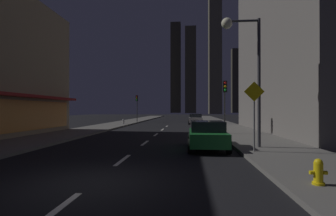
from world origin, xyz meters
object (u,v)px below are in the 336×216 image
object	(u,v)px
traffic_light_near_right	(225,95)
pedestrian_crossing_sign	(254,110)
traffic_light_far_left	(137,102)
street_lamp_right	(242,50)
fire_hydrant_far_left	(123,122)
car_parked_far	(195,119)
fire_hydrant_yellow_near	(318,173)
car_parked_near	(207,135)

from	to	relation	value
traffic_light_near_right	pedestrian_crossing_sign	world-z (taller)	traffic_light_near_right
traffic_light_far_left	street_lamp_right	size ratio (longest dim) A/B	0.64
street_lamp_right	traffic_light_far_left	bearing A→B (deg)	112.43
traffic_light_near_right	fire_hydrant_far_left	bearing A→B (deg)	132.71
car_parked_far	fire_hydrant_far_left	size ratio (longest dim) A/B	6.48
traffic_light_far_left	street_lamp_right	world-z (taller)	street_lamp_right
fire_hydrant_yellow_near	pedestrian_crossing_sign	xyz separation A→B (m)	(-0.30, 5.05, 1.56)
fire_hydrant_yellow_near	fire_hydrant_far_left	xyz separation A→B (m)	(-11.80, 25.97, 0.00)
traffic_light_far_left	street_lamp_right	bearing A→B (deg)	-67.57
fire_hydrant_far_left	street_lamp_right	distance (m)	23.01
fire_hydrant_yellow_near	pedestrian_crossing_sign	distance (m)	5.29
car_parked_near	car_parked_far	size ratio (longest dim) A/B	1.00
fire_hydrant_yellow_near	pedestrian_crossing_sign	bearing A→B (deg)	93.40
car_parked_far	fire_hydrant_yellow_near	world-z (taller)	car_parked_far
fire_hydrant_far_left	street_lamp_right	xyz separation A→B (m)	(11.28, -19.52, 4.61)
car_parked_near	pedestrian_crossing_sign	size ratio (longest dim) A/B	1.34
car_parked_far	fire_hydrant_far_left	bearing A→B (deg)	-162.12
traffic_light_far_left	pedestrian_crossing_sign	size ratio (longest dim) A/B	1.33
car_parked_far	car_parked_near	bearing A→B (deg)	-90.00
car_parked_near	fire_hydrant_far_left	size ratio (longest dim) A/B	6.48
fire_hydrant_far_left	traffic_light_near_right	size ratio (longest dim) A/B	0.16
car_parked_far	traffic_light_far_left	distance (m)	10.15
car_parked_near	traffic_light_near_right	world-z (taller)	traffic_light_near_right
fire_hydrant_far_left	pedestrian_crossing_sign	distance (m)	23.93
car_parked_far	traffic_light_far_left	xyz separation A→B (m)	(-9.10, 3.78, 2.45)
traffic_light_far_left	traffic_light_near_right	bearing A→B (deg)	-60.18
car_parked_near	fire_hydrant_yellow_near	size ratio (longest dim) A/B	6.48
traffic_light_near_right	traffic_light_far_left	xyz separation A→B (m)	(-11.00, 19.19, 0.00)
car_parked_near	fire_hydrant_far_left	distance (m)	21.66
fire_hydrant_yellow_near	street_lamp_right	bearing A→B (deg)	94.61
pedestrian_crossing_sign	car_parked_far	bearing A→B (deg)	94.77
traffic_light_far_left	fire_hydrant_far_left	bearing A→B (deg)	-93.35
traffic_light_near_right	pedestrian_crossing_sign	size ratio (longest dim) A/B	1.33
car_parked_near	street_lamp_right	world-z (taller)	street_lamp_right
car_parked_near	street_lamp_right	xyz separation A→B (m)	(1.78, -0.05, 4.33)
fire_hydrant_yellow_near	pedestrian_crossing_sign	size ratio (longest dim) A/B	0.21
traffic_light_near_right	traffic_light_far_left	world-z (taller)	same
fire_hydrant_far_left	pedestrian_crossing_sign	world-z (taller)	pedestrian_crossing_sign
car_parked_near	pedestrian_crossing_sign	world-z (taller)	pedestrian_crossing_sign
car_parked_far	fire_hydrant_yellow_near	size ratio (longest dim) A/B	6.48
car_parked_far	fire_hydrant_far_left	distance (m)	9.99
car_parked_near	pedestrian_crossing_sign	distance (m)	2.78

